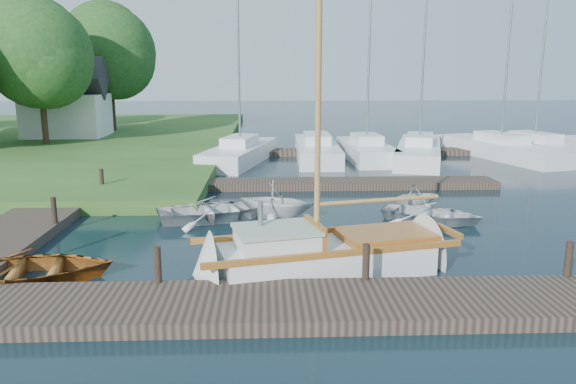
{
  "coord_description": "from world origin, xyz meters",
  "views": [
    {
      "loc": [
        -0.66,
        -16.53,
        4.74
      ],
      "look_at": [
        0.0,
        0.0,
        1.2
      ],
      "focal_mm": 35.0,
      "sensor_mm": 36.0,
      "label": 1
    }
  ],
  "objects_px": {
    "mooring_post_4": "(54,210)",
    "marina_boat_1": "(317,149)",
    "tender_b": "(276,198)",
    "tree_3": "(39,54)",
    "mooring_post_3": "(569,259)",
    "tree_7": "(109,52)",
    "tender_d": "(416,193)",
    "sailboat": "(331,257)",
    "tender_c": "(432,211)",
    "mooring_post_2": "(366,262)",
    "marina_boat_0": "(240,152)",
    "marina_boat_5": "(534,147)",
    "mooring_post_1": "(158,265)",
    "mooring_post_5": "(102,179)",
    "marina_boat_2": "(366,149)",
    "marina_boat_4": "(501,148)",
    "tender_a": "(217,207)",
    "marina_boat_3": "(419,150)",
    "house_c": "(66,105)",
    "dinghy": "(25,266)"
  },
  "relations": [
    {
      "from": "tender_b",
      "to": "marina_boat_2",
      "type": "height_order",
      "value": "marina_boat_2"
    },
    {
      "from": "marina_boat_4",
      "to": "tender_d",
      "type": "bearing_deg",
      "value": 129.92
    },
    {
      "from": "sailboat",
      "to": "house_c",
      "type": "height_order",
      "value": "sailboat"
    },
    {
      "from": "mooring_post_3",
      "to": "tender_b",
      "type": "height_order",
      "value": "tender_b"
    },
    {
      "from": "marina_boat_0",
      "to": "marina_boat_2",
      "type": "distance_m",
      "value": 6.97
    },
    {
      "from": "tender_d",
      "to": "marina_boat_5",
      "type": "height_order",
      "value": "marina_boat_5"
    },
    {
      "from": "sailboat",
      "to": "marina_boat_4",
      "type": "bearing_deg",
      "value": 43.25
    },
    {
      "from": "mooring_post_1",
      "to": "tender_c",
      "type": "relative_size",
      "value": 0.25
    },
    {
      "from": "tender_c",
      "to": "marina_boat_4",
      "type": "height_order",
      "value": "marina_boat_4"
    },
    {
      "from": "marina_boat_4",
      "to": "tree_7",
      "type": "relative_size",
      "value": 1.06
    },
    {
      "from": "mooring_post_4",
      "to": "marina_boat_1",
      "type": "relative_size",
      "value": 0.08
    },
    {
      "from": "tender_b",
      "to": "tree_7",
      "type": "xyz_separation_m",
      "value": [
        -11.67,
        24.5,
        5.53
      ]
    },
    {
      "from": "tender_b",
      "to": "house_c",
      "type": "relative_size",
      "value": 0.48
    },
    {
      "from": "mooring_post_4",
      "to": "marina_boat_1",
      "type": "xyz_separation_m",
      "value": [
        9.19,
        14.57,
        -0.14
      ]
    },
    {
      "from": "mooring_post_5",
      "to": "tender_c",
      "type": "bearing_deg",
      "value": -19.38
    },
    {
      "from": "mooring_post_2",
      "to": "marina_boat_1",
      "type": "height_order",
      "value": "marina_boat_1"
    },
    {
      "from": "sailboat",
      "to": "tree_7",
      "type": "bearing_deg",
      "value": 99.77
    },
    {
      "from": "mooring_post_4",
      "to": "sailboat",
      "type": "bearing_deg",
      "value": -24.49
    },
    {
      "from": "mooring_post_2",
      "to": "marina_boat_2",
      "type": "bearing_deg",
      "value": 79.88
    },
    {
      "from": "sailboat",
      "to": "tender_c",
      "type": "relative_size",
      "value": 3.09
    },
    {
      "from": "marina_boat_0",
      "to": "marina_boat_1",
      "type": "height_order",
      "value": "marina_boat_0"
    },
    {
      "from": "mooring_post_2",
      "to": "marina_boat_0",
      "type": "height_order",
      "value": "marina_boat_0"
    },
    {
      "from": "mooring_post_5",
      "to": "mooring_post_1",
      "type": "bearing_deg",
      "value": -68.2
    },
    {
      "from": "marina_boat_1",
      "to": "marina_boat_4",
      "type": "bearing_deg",
      "value": -89.36
    },
    {
      "from": "mooring_post_4",
      "to": "marina_boat_2",
      "type": "distance_m",
      "value": 18.46
    },
    {
      "from": "tender_d",
      "to": "marina_boat_3",
      "type": "relative_size",
      "value": 0.17
    },
    {
      "from": "mooring_post_1",
      "to": "mooring_post_5",
      "type": "xyz_separation_m",
      "value": [
        -4.0,
        10.0,
        0.0
      ]
    },
    {
      "from": "sailboat",
      "to": "marina_boat_0",
      "type": "distance_m",
      "value": 17.29
    },
    {
      "from": "sailboat",
      "to": "marina_boat_5",
      "type": "relative_size",
      "value": 0.9
    },
    {
      "from": "tree_7",
      "to": "tender_d",
      "type": "bearing_deg",
      "value": -54.17
    },
    {
      "from": "dinghy",
      "to": "marina_boat_4",
      "type": "relative_size",
      "value": 0.39
    },
    {
      "from": "marina_boat_0",
      "to": "marina_boat_1",
      "type": "xyz_separation_m",
      "value": [
        4.22,
        1.14,
        -0.01
      ]
    },
    {
      "from": "mooring_post_3",
      "to": "marina_boat_2",
      "type": "height_order",
      "value": "marina_boat_2"
    },
    {
      "from": "mooring_post_1",
      "to": "tree_7",
      "type": "bearing_deg",
      "value": 106.16
    },
    {
      "from": "mooring_post_1",
      "to": "sailboat",
      "type": "height_order",
      "value": "sailboat"
    },
    {
      "from": "marina_boat_1",
      "to": "tree_3",
      "type": "height_order",
      "value": "marina_boat_1"
    },
    {
      "from": "mooring_post_5",
      "to": "tree_3",
      "type": "bearing_deg",
      "value": 118.2
    },
    {
      "from": "marina_boat_0",
      "to": "marina_boat_3",
      "type": "height_order",
      "value": "marina_boat_0"
    },
    {
      "from": "tender_c",
      "to": "mooring_post_5",
      "type": "bearing_deg",
      "value": 99.04
    },
    {
      "from": "tender_b",
      "to": "tree_3",
      "type": "distance_m",
      "value": 22.04
    },
    {
      "from": "tender_b",
      "to": "marina_boat_2",
      "type": "relative_size",
      "value": 0.21
    },
    {
      "from": "mooring_post_4",
      "to": "tender_d",
      "type": "bearing_deg",
      "value": 13.89
    },
    {
      "from": "house_c",
      "to": "tree_3",
      "type": "distance_m",
      "value": 5.1
    },
    {
      "from": "mooring_post_4",
      "to": "tree_7",
      "type": "distance_m",
      "value": 27.09
    },
    {
      "from": "tender_a",
      "to": "tender_b",
      "type": "relative_size",
      "value": 1.5
    },
    {
      "from": "mooring_post_5",
      "to": "tree_3",
      "type": "xyz_separation_m",
      "value": [
        -7.0,
        13.05,
        5.11
      ]
    },
    {
      "from": "mooring_post_5",
      "to": "tender_d",
      "type": "xyz_separation_m",
      "value": [
        11.72,
        -2.1,
        -0.21
      ]
    },
    {
      "from": "tree_3",
      "to": "mooring_post_1",
      "type": "bearing_deg",
      "value": -64.49
    },
    {
      "from": "tender_c",
      "to": "mooring_post_3",
      "type": "bearing_deg",
      "value": -139.15
    },
    {
      "from": "marina_boat_2",
      "to": "tender_a",
      "type": "bearing_deg",
      "value": 148.28
    }
  ]
}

